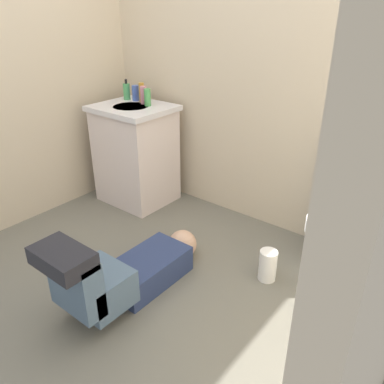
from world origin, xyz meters
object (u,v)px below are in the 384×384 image
Objects in this scene: toilet at (342,223)px; bottle_blue at (136,93)px; person_plumber at (124,271)px; toiletry_bag at (380,154)px; vanity_cabinet at (136,153)px; toilet_paper_roll at (315,379)px; faucet at (145,96)px; bottle_green at (147,97)px; bottle_pink at (143,95)px; soap_dispenser at (127,91)px; paper_towel_roll at (268,265)px; bottle_amber at (142,92)px; tissue_box at (353,149)px.

toilet is 1.90m from bottle_blue.
person_plumber is 1.57m from toiletry_bag.
vanity_cabinet is 6.61× the size of toiletry_bag.
bottle_blue is (-0.95, 1.07, 0.70)m from person_plumber.
faucet is at bearing 153.72° from toilet_paper_roll.
bottle_blue reaches higher than person_plumber.
bottle_green is (0.10, -0.07, 0.02)m from faucet.
toilet is 0.46m from toiletry_bag.
bottle_blue is 0.88× the size of bottle_pink.
bottle_pink is (0.22, -0.02, 0.00)m from soap_dispenser.
person_plumber is at bearing -131.18° from paper_towel_roll.
bottle_blue is (-1.82, 0.10, 0.51)m from toilet.
vanity_cabinet is 5.37× the size of bottle_amber.
toiletry_bag is 0.89× the size of bottle_pink.
tissue_box is 1.33× the size of soap_dispenser.
bottle_amber is at bearing 129.38° from person_plumber.
paper_towel_roll is (1.39, -0.38, -0.79)m from bottle_pink.
toilet is at bearing -3.24° from bottle_blue.
vanity_cabinet is 6.72× the size of bottle_blue.
toiletry_bag is 1.73m from bottle_green.
toiletry_bag is (0.10, 0.09, 0.44)m from toilet.
toiletry_bag is at bearing 0.87° from bottle_pink.
bottle_pink is at bearing 128.49° from person_plumber.
bottle_amber is 0.15m from bottle_green.
tissue_box is at bearing 52.15° from person_plumber.
bottle_pink is at bearing 154.39° from toilet_paper_roll.
bottle_green is at bearing -178.16° from toiletry_bag.
bottle_blue is 0.14m from bottle_pink.
toiletry_bag is 1.93m from bottle_blue.
bottle_green is at bearing -27.47° from bottle_amber.
faucet is at bearing 163.39° from paper_towel_roll.
toiletry_bag is (0.15, 0.00, 0.01)m from tissue_box.
soap_dispenser is 0.29m from bottle_green.
toiletry_bag reaches higher than toilet_paper_roll.
person_plumber is 1.48m from tissue_box.
toiletry_bag is (1.82, -0.01, -0.06)m from faucet.
paper_towel_roll is (-0.40, -0.41, -0.70)m from toiletry_bag.
toilet is at bearing -139.23° from toiletry_bag.
bottle_green is at bearing 178.76° from toilet.
faucet reaches higher than toilet.
person_plumber is 1.12m from toilet_paper_roll.
toilet is 1.70m from bottle_green.
toilet_paper_roll is at bearing -26.28° from faucet.
bottle_blue is at bearing 179.62° from toiletry_bag.
toiletry_bag is 2.01m from soap_dispenser.
bottle_pink is at bearing -34.04° from bottle_amber.
tissue_box is 1.59× the size of bottle_pink.
vanity_cabinet reaches higher than toilet.
toiletry_bag is at bearing 0.20° from soap_dispenser.
paper_towel_roll is (1.61, -0.40, -0.79)m from soap_dispenser.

